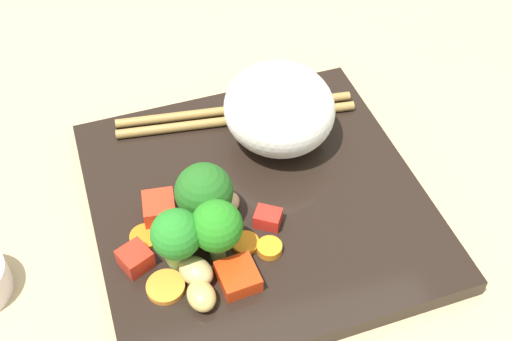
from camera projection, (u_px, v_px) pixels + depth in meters
The scene contains 21 objects.
ground_plane at pixel (258, 215), 56.76cm from camera, with size 110.00×110.00×2.00cm, color tan.
square_plate at pixel (258, 202), 55.40cm from camera, with size 28.17×28.17×1.68cm, color black.
rice_mound at pixel (279, 109), 56.71cm from camera, with size 9.93×10.32×7.66cm, color white.
broccoli_floret_0 at pixel (217, 227), 47.90cm from camera, with size 4.10×4.10×5.86cm.
broccoli_floret_1 at pixel (204, 193), 50.45cm from camera, with size 4.76×4.76×6.07cm.
broccoli_floret_2 at pixel (176, 237), 47.61cm from camera, with size 3.96×3.96×5.89cm.
carrot_slice_0 at pixel (246, 243), 51.14cm from camera, with size 2.25×2.25×0.40cm, color orange.
carrot_slice_1 at pixel (269, 248), 50.62cm from camera, with size 2.06×2.06×0.69cm, color orange.
carrot_slice_2 at pixel (145, 237), 51.55cm from camera, with size 2.51×2.51×0.40cm, color orange.
carrot_slice_3 at pixel (166, 287), 48.29cm from camera, with size 3.00×3.00×0.49cm, color orange.
carrot_slice_4 at pixel (195, 189), 54.82cm from camera, with size 2.45×2.45×0.69cm, color orange.
pepper_chunk_0 at pixel (160, 209), 52.48cm from camera, with size 2.93×2.61×2.01cm, color red.
pepper_chunk_1 at pixel (264, 219), 52.19cm from camera, with size 2.14×1.71×1.36cm, color red.
pepper_chunk_2 at pixel (135, 259), 49.32cm from camera, with size 2.24×2.26×1.70cm, color red.
pepper_chunk_3 at pixel (186, 226), 51.32cm from camera, with size 2.07×1.89×1.98cm, color red.
pepper_chunk_4 at pixel (238, 277), 48.40cm from camera, with size 3.10×2.93×1.38cm, color red.
chicken_piece_0 at pixel (221, 226), 51.29cm from camera, with size 2.69×2.00×2.06cm, color tan.
chicken_piece_1 at pixel (201, 296), 47.04cm from camera, with size 2.71×2.14×1.73cm, color tan.
chicken_piece_3 at pixel (228, 204), 53.27cm from camera, with size 2.45×1.76×1.40cm, color tan.
chicken_piece_4 at pixel (196, 271), 48.41cm from camera, with size 2.97×2.26×1.91cm, color tan.
chopstick_pair at pixel (236, 115), 61.17cm from camera, with size 4.53×23.28×0.89cm.
Camera 1 is at (-34.02, 9.67, 43.57)cm, focal length 44.24 mm.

